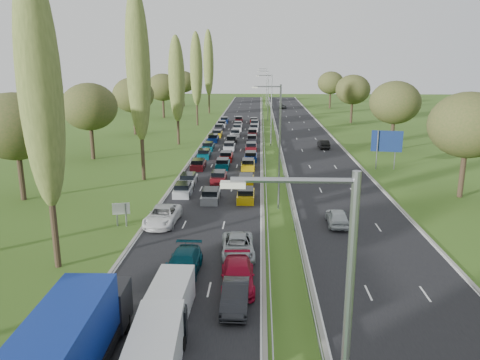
{
  "coord_description": "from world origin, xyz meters",
  "views": [
    {
      "loc": [
        2.62,
        -0.87,
        14.05
      ],
      "look_at": [
        0.5,
        48.4,
        1.5
      ],
      "focal_mm": 35.0,
      "sensor_mm": 36.0,
      "label": 1
    }
  ],
  "objects_px": {
    "near_car_2": "(163,216)",
    "direction_sign": "(387,143)",
    "white_van_rear": "(171,298)",
    "blue_lorry": "(76,337)",
    "info_sign": "(121,211)",
    "white_van_front": "(157,348)"
  },
  "relations": [
    {
      "from": "blue_lorry",
      "to": "info_sign",
      "type": "bearing_deg",
      "value": 99.3
    },
    {
      "from": "near_car_2",
      "to": "white_van_front",
      "type": "height_order",
      "value": "white_van_front"
    },
    {
      "from": "near_car_2",
      "to": "white_van_rear",
      "type": "xyz_separation_m",
      "value": [
        3.61,
        -15.26,
        0.28
      ]
    },
    {
      "from": "info_sign",
      "to": "white_van_front",
      "type": "bearing_deg",
      "value": -69.31
    },
    {
      "from": "white_van_rear",
      "to": "direction_sign",
      "type": "distance_m",
      "value": 43.95
    },
    {
      "from": "blue_lorry",
      "to": "direction_sign",
      "type": "bearing_deg",
      "value": 58.6
    },
    {
      "from": "blue_lorry",
      "to": "info_sign",
      "type": "xyz_separation_m",
      "value": [
        -3.85,
        20.02,
        -0.65
      ]
    },
    {
      "from": "direction_sign",
      "to": "near_car_2",
      "type": "bearing_deg",
      "value": -137.91
    },
    {
      "from": "near_car_2",
      "to": "white_van_rear",
      "type": "relative_size",
      "value": 1.07
    },
    {
      "from": "info_sign",
      "to": "direction_sign",
      "type": "xyz_separation_m",
      "value": [
        28.8,
        23.52,
        2.2
      ]
    },
    {
      "from": "near_car_2",
      "to": "blue_lorry",
      "type": "relative_size",
      "value": 0.6
    },
    {
      "from": "near_car_2",
      "to": "direction_sign",
      "type": "distance_m",
      "value": 34.23
    },
    {
      "from": "near_car_2",
      "to": "direction_sign",
      "type": "relative_size",
      "value": 1.07
    },
    {
      "from": "white_van_rear",
      "to": "info_sign",
      "type": "bearing_deg",
      "value": 116.93
    },
    {
      "from": "blue_lorry",
      "to": "direction_sign",
      "type": "height_order",
      "value": "direction_sign"
    },
    {
      "from": "near_car_2",
      "to": "info_sign",
      "type": "relative_size",
      "value": 2.65
    },
    {
      "from": "white_van_front",
      "to": "direction_sign",
      "type": "xyz_separation_m",
      "value": [
        21.47,
        42.93,
        2.41
      ]
    },
    {
      "from": "white_van_front",
      "to": "white_van_rear",
      "type": "height_order",
      "value": "white_van_front"
    },
    {
      "from": "blue_lorry",
      "to": "white_van_front",
      "type": "bearing_deg",
      "value": 8.37
    },
    {
      "from": "white_van_front",
      "to": "white_van_rear",
      "type": "distance_m",
      "value": 4.8
    },
    {
      "from": "white_van_front",
      "to": "info_sign",
      "type": "relative_size",
      "value": 2.67
    },
    {
      "from": "blue_lorry",
      "to": "white_van_rear",
      "type": "height_order",
      "value": "blue_lorry"
    }
  ]
}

